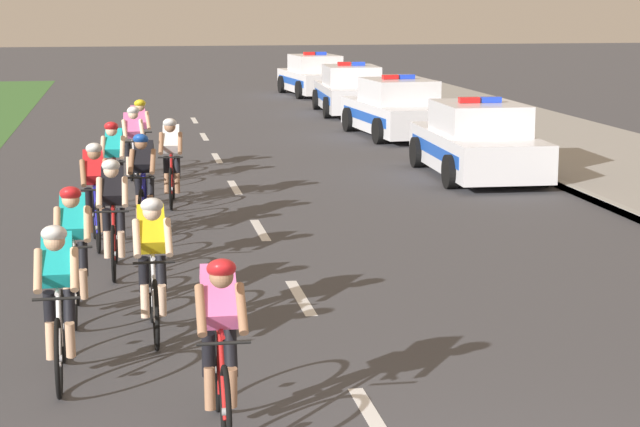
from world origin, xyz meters
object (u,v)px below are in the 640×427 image
(cyclist_lead, at_px, (220,340))
(cyclist_eighth, at_px, (171,160))
(cyclist_second, at_px, (58,298))
(cyclist_sixth, at_px, (95,192))
(police_car_third, at_px, (351,91))
(cyclist_tenth, at_px, (133,144))
(cyclist_fifth, at_px, (113,213))
(cyclist_seventh, at_px, (144,180))
(cyclist_eleventh, at_px, (139,135))
(police_car_second, at_px, (397,110))
(cyclist_third, at_px, (153,263))
(police_car_nearest, at_px, (478,143))
(cyclist_fourth, at_px, (74,248))
(police_car_furthest, at_px, (314,77))
(cyclist_ninth, at_px, (114,164))

(cyclist_lead, relative_size, cyclist_eighth, 1.00)
(cyclist_second, bearing_deg, cyclist_sixth, 88.06)
(cyclist_lead, bearing_deg, police_car_third, 76.22)
(cyclist_eighth, height_order, cyclist_tenth, same)
(cyclist_fifth, bearing_deg, cyclist_lead, -81.06)
(cyclist_seventh, bearing_deg, cyclist_second, -97.61)
(cyclist_seventh, relative_size, cyclist_tenth, 1.00)
(cyclist_seventh, relative_size, police_car_third, 0.38)
(cyclist_second, height_order, cyclist_sixth, same)
(cyclist_tenth, relative_size, police_car_third, 0.38)
(cyclist_eighth, distance_m, cyclist_eleventh, 3.71)
(cyclist_second, bearing_deg, cyclist_seventh, 82.39)
(cyclist_lead, bearing_deg, cyclist_tenth, 92.60)
(cyclist_seventh, bearing_deg, cyclist_fifth, -99.34)
(cyclist_eleventh, xyz_separation_m, police_car_second, (6.62, 5.16, -0.11))
(cyclist_lead, bearing_deg, cyclist_third, 99.44)
(cyclist_second, xyz_separation_m, police_car_third, (7.54, 23.69, -0.11))
(cyclist_tenth, xyz_separation_m, police_car_second, (6.76, 6.63, -0.11))
(cyclist_lead, xyz_separation_m, police_car_nearest, (6.19, 12.54, -0.11))
(cyclist_sixth, xyz_separation_m, cyclist_tenth, (0.59, 5.30, 0.00))
(cyclist_fourth, xyz_separation_m, police_car_third, (7.49, 21.59, -0.11))
(cyclist_seventh, bearing_deg, police_car_nearest, 32.57)
(police_car_third, xyz_separation_m, police_car_furthest, (0.00, 6.74, 0.00))
(cyclist_ninth, bearing_deg, cyclist_fifth, -89.75)
(police_car_nearest, bearing_deg, cyclist_seventh, -147.43)
(cyclist_lead, height_order, cyclist_ninth, same)
(cyclist_lead, relative_size, police_car_third, 0.38)
(cyclist_tenth, xyz_separation_m, police_car_third, (6.76, 12.61, -0.11))
(cyclist_sixth, height_order, cyclist_seventh, same)
(cyclist_fourth, bearing_deg, cyclist_seventh, 79.67)
(police_car_nearest, bearing_deg, cyclist_fourth, -130.07)
(cyclist_fourth, relative_size, police_car_third, 0.38)
(cyclist_second, xyz_separation_m, police_car_nearest, (7.54, 10.99, -0.11))
(police_car_furthest, bearing_deg, cyclist_third, -102.85)
(cyclist_fourth, bearing_deg, cyclist_ninth, 86.48)
(cyclist_seventh, height_order, police_car_furthest, police_car_furthest)
(cyclist_lead, distance_m, cyclist_fourth, 3.87)
(cyclist_seventh, relative_size, cyclist_eleventh, 1.00)
(cyclist_lead, distance_m, police_car_second, 20.23)
(cyclist_sixth, height_order, cyclist_ninth, same)
(cyclist_sixth, bearing_deg, police_car_furthest, 73.40)
(cyclist_lead, distance_m, police_car_nearest, 13.98)
(cyclist_third, xyz_separation_m, cyclist_fourth, (-0.84, 0.84, 0.00))
(police_car_second, bearing_deg, cyclist_lead, -107.82)
(police_car_nearest, height_order, police_car_furthest, same)
(cyclist_third, relative_size, police_car_third, 0.38)
(cyclist_second, bearing_deg, cyclist_lead, -48.82)
(cyclist_sixth, relative_size, cyclist_eleventh, 1.00)
(cyclist_seventh, xyz_separation_m, police_car_nearest, (6.64, 4.24, -0.11))
(cyclist_second, xyz_separation_m, cyclist_eighth, (1.41, 8.87, 0.00))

